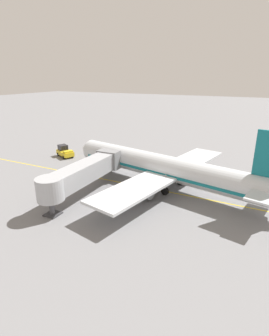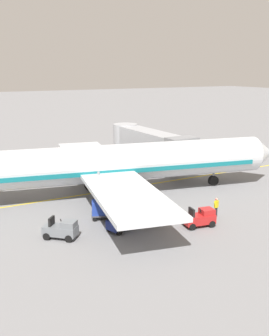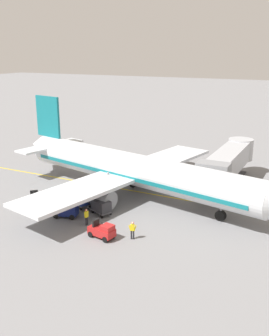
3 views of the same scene
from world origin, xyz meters
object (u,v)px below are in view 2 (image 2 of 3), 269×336
at_px(parked_airliner, 111,164).
at_px(baggage_tug_lead, 62,229).
at_px(ground_crew_loader, 216,206).
at_px(baggage_tug_spare, 200,218).
at_px(jet_bridge, 149,141).
at_px(ground_crew_wing_walker, 159,215).
at_px(baggage_cart_second_in_train, 104,208).
at_px(baggage_cart_front, 140,205).
at_px(baggage_tug_trailing, 123,221).

xyz_separation_m(parked_airliner, baggage_tug_lead, (7.87, -7.92, -2.47)).
bearing_deg(ground_crew_loader, baggage_tug_spare, -67.73).
height_order(jet_bridge, ground_crew_wing_walker, jet_bridge).
xyz_separation_m(parked_airliner, jet_bridge, (-7.97, 9.30, 0.27)).
bearing_deg(ground_crew_wing_walker, parked_airliner, 178.56).
relative_size(jet_bridge, baggage_cart_second_in_train, 5.51).
bearing_deg(baggage_tug_lead, baggage_cart_second_in_train, 115.30).
bearing_deg(baggage_cart_second_in_train, baggage_tug_lead, -64.70).
relative_size(baggage_tug_spare, ground_crew_wing_walker, 1.58).
relative_size(baggage_cart_front, baggage_cart_second_in_train, 1.00).
relative_size(baggage_cart_second_in_train, ground_crew_wing_walker, 1.74).
bearing_deg(baggage_cart_front, parked_airliner, 177.13).
height_order(baggage_tug_spare, ground_crew_loader, ground_crew_loader).
distance_m(baggage_cart_front, ground_crew_loader, 6.50).
distance_m(baggage_tug_trailing, baggage_cart_front, 3.58).
bearing_deg(ground_crew_wing_walker, jet_bridge, 151.14).
bearing_deg(baggage_tug_lead, baggage_tug_spare, 73.40).
distance_m(parked_airliner, baggage_tug_trailing, 9.55).
bearing_deg(parked_airliner, ground_crew_wing_walker, -1.44).
xyz_separation_m(baggage_tug_trailing, baggage_cart_front, (-2.21, 2.81, 0.24)).
distance_m(baggage_cart_second_in_train, ground_crew_loader, 9.53).
bearing_deg(baggage_tug_spare, baggage_tug_trailing, -112.13).
height_order(baggage_tug_spare, baggage_cart_second_in_train, baggage_tug_spare).
xyz_separation_m(parked_airliner, baggage_tug_spare, (11.01, 2.60, -2.47)).
bearing_deg(baggage_cart_second_in_train, parked_airliner, 149.37).
xyz_separation_m(parked_airliner, baggage_cart_second_in_train, (5.73, -3.39, -2.24)).
height_order(baggage_tug_lead, baggage_cart_second_in_train, baggage_tug_lead).
xyz_separation_m(jet_bridge, baggage_tug_trailing, (16.64, -12.43, -2.75)).
bearing_deg(ground_crew_loader, jet_bridge, 166.96).
distance_m(jet_bridge, baggage_cart_front, 17.52).
bearing_deg(parked_airliner, baggage_cart_second_in_train, -30.63).
relative_size(parked_airliner, ground_crew_loader, 21.95).
xyz_separation_m(parked_airliner, ground_crew_wing_walker, (9.34, -0.24, -2.23)).
height_order(baggage_tug_trailing, baggage_cart_front, baggage_tug_trailing).
bearing_deg(baggage_tug_lead, ground_crew_wing_walker, 79.21).
relative_size(parked_airliner, baggage_cart_second_in_train, 12.64).
distance_m(baggage_tug_lead, baggage_cart_front, 7.73).
height_order(parked_airliner, baggage_tug_spare, parked_airliner).
xyz_separation_m(baggage_tug_spare, baggage_cart_second_in_train, (-5.28, -5.99, 0.24)).
height_order(jet_bridge, baggage_tug_spare, jet_bridge).
height_order(parked_airliner, baggage_cart_second_in_train, parked_airliner).
distance_m(baggage_tug_lead, ground_crew_loader, 13.24).
bearing_deg(baggage_tug_spare, parked_airliner, -166.70).
distance_m(parked_airliner, baggage_tug_lead, 11.44).
bearing_deg(baggage_tug_lead, baggage_tug_trailing, 80.46).
xyz_separation_m(baggage_tug_lead, baggage_tug_trailing, (0.81, 4.79, 0.00)).
distance_m(baggage_tug_trailing, ground_crew_loader, 8.38).
xyz_separation_m(parked_airliner, baggage_cart_front, (6.46, -0.32, -2.24)).
height_order(baggage_tug_spare, baggage_cart_front, baggage_tug_spare).
bearing_deg(parked_airliner, baggage_tug_spare, 13.30).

